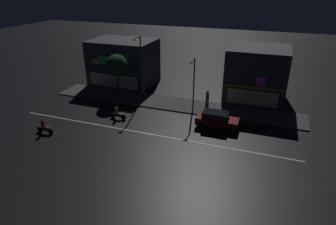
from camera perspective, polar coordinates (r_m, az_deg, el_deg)
name	(u,v)px	position (r m, az deg, el deg)	size (l,w,h in m)	color
ground_plane	(146,133)	(28.98, -4.34, -4.13)	(140.00, 140.00, 0.00)	black
lane_divider_stripe	(146,133)	(28.97, -4.34, -4.12)	(29.19, 0.16, 0.01)	beige
sidewalk_far	(172,104)	(35.60, 0.83, 1.75)	(30.72, 4.10, 0.14)	#424447
storefront_left_block	(257,73)	(38.13, 17.03, 7.35)	(7.17, 7.22, 6.54)	#383A3F
storefront_center_block	(124,62)	(42.71, -8.71, 9.76)	(8.89, 6.51, 6.29)	#383A3F
streetlamp_west	(140,63)	(35.81, -5.44, 9.58)	(0.44, 1.64, 7.76)	#47494C
streetlamp_mid	(193,79)	(32.85, 5.02, 6.53)	(0.44, 1.64, 6.00)	#47494C
pedestrian_on_sidewalk	(207,98)	(35.01, 7.74, 2.78)	(0.41, 0.41, 1.89)	#4C664C
street_tree	(117,66)	(36.94, -10.03, 9.08)	(2.71, 2.71, 5.47)	#473323
parked_car_near_kerb	(217,119)	(30.16, 9.56, -1.35)	(4.30, 1.98, 1.67)	maroon
motorcycle_lead	(118,114)	(32.07, -9.90, -0.21)	(1.90, 0.60, 1.52)	black
motorcycle_following	(44,127)	(31.19, -23.19, -2.71)	(1.90, 0.60, 1.52)	black
traffic_cone	(198,117)	(31.79, 5.85, -0.90)	(0.36, 0.36, 0.55)	orange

